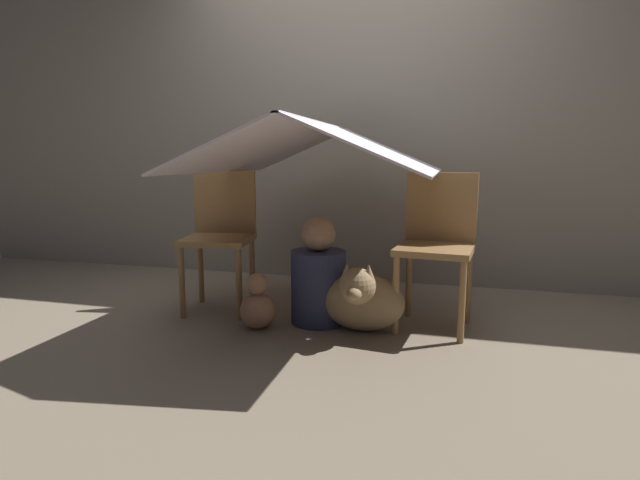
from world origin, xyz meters
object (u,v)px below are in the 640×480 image
person_front (319,279)px  chair_left (221,232)px  chair_right (437,241)px  dog (362,299)px

person_front → chair_left: bearing=169.6°
person_front → chair_right: bearing=10.7°
chair_right → dog: bearing=-141.9°
person_front → dog: person_front is taller
chair_right → dog: 0.54m
person_front → dog: bearing=-21.6°
chair_right → person_front: size_ratio=1.40×
chair_right → chair_left: bearing=-173.3°
chair_left → chair_right: bearing=-9.7°
person_front → dog: (0.28, -0.11, -0.07)m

